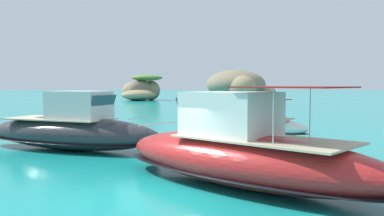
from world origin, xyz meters
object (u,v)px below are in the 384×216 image
motorboat_charcoal (73,130)px  motorboat_white (250,124)px  motorboat_red (242,154)px  islet_large (239,87)px  islet_small (142,90)px

motorboat_charcoal → motorboat_white: bearing=32.2°
motorboat_white → motorboat_red: (-1.46, -12.96, 0.27)m
motorboat_white → islet_large: bearing=86.9°
islet_small → motorboat_white: (16.02, -56.19, -1.15)m
islet_large → motorboat_white: 61.18m
motorboat_charcoal → motorboat_white: 11.00m
islet_small → motorboat_white: islet_small is taller
motorboat_red → islet_small: bearing=101.9°
motorboat_charcoal → motorboat_red: 10.58m
islet_large → islet_small: (-19.32, -4.87, -0.62)m
motorboat_charcoal → motorboat_red: size_ratio=1.06×
motorboat_red → islet_large: bearing=86.3°
islet_large → motorboat_red: islet_large is taller
islet_large → motorboat_red: 74.19m
islet_small → motorboat_charcoal: islet_small is taller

